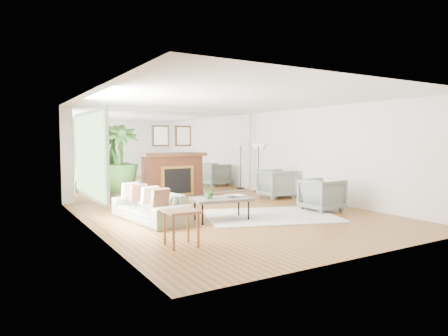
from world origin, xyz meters
TOP-DOWN VIEW (x-y plane):
  - ground at (0.00, 0.00)m, footprint 7.00×7.00m
  - wall_left at (-2.99, 0.00)m, footprint 0.02×7.00m
  - wall_right at (2.99, 0.00)m, footprint 0.02×7.00m
  - wall_back at (0.00, 3.49)m, footprint 6.00×0.02m
  - mirror_panel at (0.00, 3.47)m, footprint 5.40×0.04m
  - window_panel at (-2.96, 0.40)m, footprint 0.04×2.40m
  - fireplace at (0.00, 3.26)m, footprint 1.85×0.83m
  - area_rug at (0.58, -0.47)m, footprint 3.19×2.73m
  - coffee_table at (-0.55, -0.32)m, footprint 1.26×0.86m
  - sofa at (-1.80, 0.41)m, footprint 1.04×2.08m
  - armchair_back at (2.44, 1.67)m, footprint 0.96×0.93m
  - armchair_front at (2.01, -0.53)m, footprint 0.84×0.82m
  - side_table at (-2.06, -1.68)m, footprint 0.52×0.52m
  - potted_ficus at (-1.63, 3.10)m, footprint 1.01×1.01m
  - floor_lamp at (2.70, 2.94)m, footprint 0.49×0.27m
  - tabletop_plant at (-0.81, -0.27)m, footprint 0.33×0.30m
  - fruit_bowl at (-0.38, -0.38)m, footprint 0.30×0.30m
  - book at (-0.22, -0.28)m, footprint 0.24×0.31m

SIDE VIEW (x-z plane):
  - ground at x=0.00m, z-range 0.00..0.00m
  - area_rug at x=0.58m, z-range 0.00..0.03m
  - sofa at x=-1.80m, z-range 0.00..0.58m
  - armchair_front at x=2.01m, z-range 0.00..0.75m
  - armchair_back at x=2.44m, z-range 0.00..0.81m
  - coffee_table at x=-0.55m, z-range 0.20..0.66m
  - side_table at x=-2.06m, z-range 0.19..0.75m
  - book at x=-0.22m, z-range 0.47..0.49m
  - fruit_bowl at x=-0.38m, z-range 0.47..0.53m
  - tabletop_plant at x=-0.81m, z-range 0.47..0.77m
  - fireplace at x=0.00m, z-range -0.37..1.68m
  - potted_ficus at x=-1.63m, z-range 0.07..2.12m
  - wall_left at x=-2.99m, z-range 0.00..2.50m
  - wall_right at x=2.99m, z-range 0.00..2.50m
  - wall_back at x=0.00m, z-range 0.00..2.50m
  - mirror_panel at x=0.00m, z-range 0.05..2.45m
  - floor_lamp at x=2.70m, z-range 0.54..2.05m
  - window_panel at x=-2.96m, z-range 0.60..2.10m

